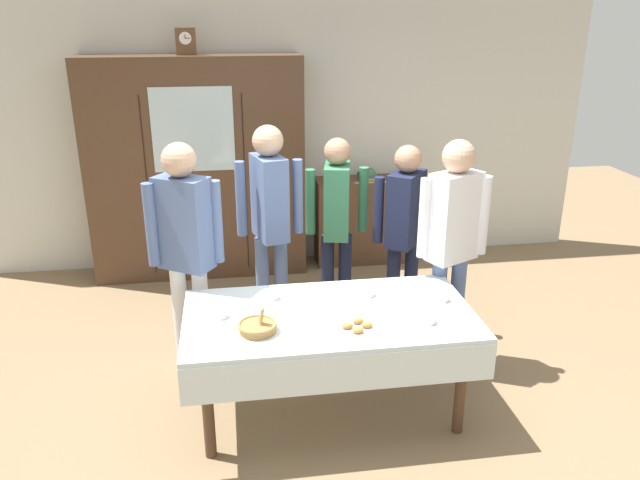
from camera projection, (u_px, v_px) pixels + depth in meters
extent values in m
plane|color=#846B4C|center=(324.00, 393.00, 4.37)|extent=(12.00, 12.00, 0.00)
cube|color=silver|center=(285.00, 135.00, 6.35)|extent=(6.40, 0.10, 2.70)
cylinder|color=#4C3321|center=(208.00, 406.00, 3.64)|extent=(0.07, 0.07, 0.71)
cylinder|color=#4C3321|center=(461.00, 384.00, 3.86)|extent=(0.07, 0.07, 0.71)
cylinder|color=#4C3321|center=(210.00, 348.00, 4.27)|extent=(0.07, 0.07, 0.71)
cylinder|color=#4C3321|center=(427.00, 331.00, 4.49)|extent=(0.07, 0.07, 0.71)
cube|color=silver|center=(329.00, 315.00, 3.93)|extent=(1.85, 0.96, 0.03)
cube|color=silver|center=(343.00, 374.00, 3.54)|extent=(1.85, 0.01, 0.24)
cube|color=#4C3321|center=(197.00, 170.00, 6.05)|extent=(2.09, 0.45, 2.17)
cube|color=silver|center=(193.00, 130.00, 5.68)|extent=(0.75, 0.01, 0.78)
cube|color=black|center=(148.00, 188.00, 5.81)|extent=(0.01, 0.01, 1.74)
cube|color=black|center=(245.00, 184.00, 5.94)|extent=(0.01, 0.01, 1.74)
cube|color=brown|center=(186.00, 41.00, 5.62)|extent=(0.18, 0.10, 0.24)
cylinder|color=white|center=(185.00, 38.00, 5.56)|extent=(0.11, 0.01, 0.11)
cube|color=black|center=(185.00, 36.00, 5.55)|extent=(0.00, 0.00, 0.04)
cube|color=black|center=(187.00, 38.00, 5.56)|extent=(0.05, 0.00, 0.00)
cube|color=#4C3321|center=(366.00, 220.00, 6.56)|extent=(1.08, 0.35, 0.91)
cube|color=#B29333|center=(367.00, 177.00, 6.39)|extent=(0.15, 0.22, 0.03)
cube|color=#2D5184|center=(368.00, 175.00, 6.38)|extent=(0.18, 0.21, 0.03)
cube|color=#3D754C|center=(368.00, 172.00, 6.37)|extent=(0.14, 0.17, 0.03)
cylinder|color=white|center=(429.00, 324.00, 3.78)|extent=(0.13, 0.13, 0.01)
cylinder|color=white|center=(429.00, 320.00, 3.77)|extent=(0.08, 0.08, 0.05)
torus|color=white|center=(435.00, 319.00, 3.77)|extent=(0.04, 0.01, 0.04)
cylinder|color=#47230F|center=(429.00, 316.00, 3.76)|extent=(0.06, 0.06, 0.01)
cylinder|color=silver|center=(221.00, 318.00, 3.85)|extent=(0.13, 0.13, 0.01)
cylinder|color=silver|center=(221.00, 314.00, 3.84)|extent=(0.08, 0.08, 0.05)
torus|color=silver|center=(227.00, 313.00, 3.84)|extent=(0.04, 0.01, 0.04)
cylinder|color=white|center=(434.00, 291.00, 4.22)|extent=(0.13, 0.13, 0.01)
cylinder|color=white|center=(434.00, 287.00, 4.21)|extent=(0.08, 0.08, 0.05)
torus|color=white|center=(439.00, 286.00, 4.21)|extent=(0.04, 0.01, 0.04)
cylinder|color=#47230F|center=(434.00, 284.00, 4.20)|extent=(0.06, 0.06, 0.01)
cylinder|color=white|center=(442.00, 302.00, 4.07)|extent=(0.13, 0.13, 0.01)
cylinder|color=white|center=(442.00, 297.00, 4.06)|extent=(0.08, 0.08, 0.05)
torus|color=white|center=(448.00, 297.00, 4.06)|extent=(0.04, 0.01, 0.04)
cylinder|color=silver|center=(273.00, 300.00, 4.10)|extent=(0.13, 0.13, 0.01)
cylinder|color=silver|center=(273.00, 295.00, 4.09)|extent=(0.08, 0.08, 0.05)
torus|color=silver|center=(279.00, 295.00, 4.09)|extent=(0.04, 0.01, 0.04)
cylinder|color=white|center=(368.00, 297.00, 4.14)|extent=(0.13, 0.13, 0.01)
cylinder|color=white|center=(368.00, 292.00, 4.13)|extent=(0.08, 0.08, 0.05)
torus|color=white|center=(373.00, 292.00, 4.13)|extent=(0.04, 0.01, 0.04)
cylinder|color=#9E7542|center=(257.00, 328.00, 3.69)|extent=(0.22, 0.22, 0.05)
torus|color=#9E7542|center=(257.00, 324.00, 3.68)|extent=(0.24, 0.24, 0.02)
cylinder|color=tan|center=(262.00, 318.00, 3.65)|extent=(0.03, 0.02, 0.12)
cylinder|color=tan|center=(262.00, 317.00, 3.67)|extent=(0.04, 0.02, 0.12)
cylinder|color=tan|center=(261.00, 316.00, 3.68)|extent=(0.04, 0.04, 0.12)
cylinder|color=white|center=(357.00, 329.00, 3.72)|extent=(0.28, 0.28, 0.01)
ellipsoid|color=#BC7F3D|center=(367.00, 325.00, 3.72)|extent=(0.07, 0.05, 0.04)
ellipsoid|color=#BC7F3D|center=(358.00, 321.00, 3.77)|extent=(0.07, 0.05, 0.04)
ellipsoid|color=#BC7F3D|center=(347.00, 326.00, 3.70)|extent=(0.07, 0.05, 0.04)
ellipsoid|color=#BC7F3D|center=(358.00, 330.00, 3.65)|extent=(0.07, 0.05, 0.04)
cube|color=silver|center=(324.00, 311.00, 3.95)|extent=(0.10, 0.01, 0.00)
ellipsoid|color=silver|center=(332.00, 310.00, 3.95)|extent=(0.03, 0.02, 0.01)
cube|color=silver|center=(407.00, 311.00, 3.94)|extent=(0.10, 0.01, 0.00)
ellipsoid|color=silver|center=(416.00, 311.00, 3.95)|extent=(0.03, 0.02, 0.01)
cube|color=silver|center=(215.00, 345.00, 3.54)|extent=(0.10, 0.01, 0.00)
ellipsoid|color=silver|center=(224.00, 344.00, 3.55)|extent=(0.03, 0.02, 0.01)
cylinder|color=silver|center=(182.00, 323.00, 4.45)|extent=(0.11, 0.11, 0.87)
cylinder|color=silver|center=(203.00, 321.00, 4.47)|extent=(0.11, 0.11, 0.87)
cube|color=slate|center=(184.00, 223.00, 4.19)|extent=(0.41, 0.36, 0.65)
sphere|color=tan|center=(179.00, 160.00, 4.04)|extent=(0.23, 0.23, 0.23)
cylinder|color=slate|center=(151.00, 225.00, 4.16)|extent=(0.08, 0.08, 0.58)
cylinder|color=slate|center=(217.00, 222.00, 4.22)|extent=(0.08, 0.08, 0.58)
cylinder|color=slate|center=(263.00, 288.00, 5.00)|extent=(0.11, 0.11, 0.87)
cylinder|color=slate|center=(281.00, 287.00, 5.02)|extent=(0.11, 0.11, 0.87)
cube|color=slate|center=(269.00, 198.00, 4.74)|extent=(0.29, 0.40, 0.65)
sphere|color=tan|center=(268.00, 141.00, 4.59)|extent=(0.24, 0.24, 0.24)
cylinder|color=slate|center=(241.00, 199.00, 4.71)|extent=(0.08, 0.08, 0.59)
cylinder|color=slate|center=(298.00, 197.00, 4.78)|extent=(0.08, 0.08, 0.59)
cylinder|color=slate|center=(437.00, 312.00, 4.62)|extent=(0.11, 0.11, 0.86)
cylinder|color=slate|center=(456.00, 311.00, 4.64)|extent=(0.11, 0.11, 0.86)
cube|color=silver|center=(454.00, 217.00, 4.36)|extent=(0.41, 0.34, 0.64)
sphere|color=tan|center=(459.00, 156.00, 4.21)|extent=(0.23, 0.23, 0.23)
cylinder|color=silver|center=(424.00, 218.00, 4.33)|extent=(0.08, 0.08, 0.58)
cylinder|color=silver|center=(483.00, 215.00, 4.39)|extent=(0.08, 0.08, 0.58)
cylinder|color=#191E38|center=(327.00, 279.00, 5.25)|extent=(0.11, 0.11, 0.80)
cylinder|color=#191E38|center=(345.00, 278.00, 5.27)|extent=(0.11, 0.11, 0.80)
cube|color=#33704C|center=(337.00, 201.00, 5.01)|extent=(0.27, 0.39, 0.60)
sphere|color=tan|center=(337.00, 151.00, 4.87)|extent=(0.22, 0.22, 0.22)
cylinder|color=#33704C|center=(310.00, 202.00, 4.98)|extent=(0.08, 0.08, 0.54)
cylinder|color=#33704C|center=(363.00, 200.00, 5.04)|extent=(0.08, 0.08, 0.54)
cylinder|color=#191E38|center=(393.00, 288.00, 5.09)|extent=(0.11, 0.11, 0.79)
cylinder|color=#191E38|center=(410.00, 287.00, 5.11)|extent=(0.11, 0.11, 0.79)
cube|color=#191E38|center=(406.00, 209.00, 4.86)|extent=(0.38, 0.41, 0.59)
sphere|color=tan|center=(408.00, 159.00, 4.72)|extent=(0.21, 0.21, 0.21)
cylinder|color=#191E38|center=(378.00, 210.00, 4.83)|extent=(0.08, 0.08, 0.53)
cylinder|color=#191E38|center=(432.00, 207.00, 4.89)|extent=(0.08, 0.08, 0.53)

